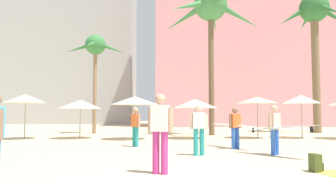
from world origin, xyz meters
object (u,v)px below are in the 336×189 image
Objects in this scene: palm_tree_center at (210,11)px; backpack at (316,163)px; cafe_umbrella_2 at (80,104)px; cafe_umbrella_6 at (301,99)px; palm_tree_left at (95,50)px; person_near_right at (276,128)px; cafe_umbrella_5 at (257,100)px; person_mid_right at (199,127)px; cafe_umbrella_4 at (135,100)px; person_far_right at (136,125)px; cafe_umbrella_1 at (25,99)px; person_mid_center at (235,126)px; palm_tree_far_left at (315,21)px; cafe_umbrella_0 at (195,104)px; person_near_left at (160,130)px.

backpack is at bearing -88.43° from palm_tree_center.
cafe_umbrella_2 is 12.48m from cafe_umbrella_6.
palm_tree_left is at bearing 160.86° from cafe_umbrella_6.
person_near_right reaches higher than backpack.
palm_tree_left reaches higher than cafe_umbrella_5.
cafe_umbrella_4 is at bearing 18.58° from person_mid_right.
palm_tree_left reaches higher than cafe_umbrella_6.
person_near_right is (5.19, -6.66, -1.19)m from cafe_umbrella_4.
person_far_right is at bearing -120.97° from palm_tree_center.
cafe_umbrella_1 is 11.49m from person_mid_center.
person_near_right is (11.17, -7.00, -1.30)m from cafe_umbrella_1.
palm_tree_left is at bearing -177.59° from palm_tree_far_left.
cafe_umbrella_4 is at bearing -174.46° from cafe_umbrella_5.
cafe_umbrella_6 is (15.36, 0.40, -0.01)m from cafe_umbrella_1.
cafe_umbrella_6 is at bearing 1.49° from cafe_umbrella_5.
cafe_umbrella_4 is at bearing -171.15° from cafe_umbrella_0.
person_near_right is at bearing -75.35° from cafe_umbrella_0.
cafe_umbrella_6 is at bearing -124.26° from palm_tree_far_left.
cafe_umbrella_4 is at bearing -3.20° from cafe_umbrella_1.
palm_tree_left is 7.15m from cafe_umbrella_4.
cafe_umbrella_2 is 1.41× the size of person_mid_right.
cafe_umbrella_0 reaches higher than person_far_right.
cafe_umbrella_2 reaches higher than person_far_right.
backpack is at bearing -42.04° from cafe_umbrella_1.
cafe_umbrella_2 is at bearing -161.14° from palm_tree_center.
person_mid_right is (2.30, -2.84, 0.03)m from person_far_right.
palm_tree_center is at bearing 4.59° from person_near_left.
cafe_umbrella_5 is 11.83m from person_near_left.
cafe_umbrella_4 is 6.88m from cafe_umbrella_5.
palm_tree_center reaches higher than person_near_right.
cafe_umbrella_0 reaches higher than person_mid_center.
cafe_umbrella_1 is 5.81× the size of backpack.
palm_tree_left is at bearing 122.47° from cafe_umbrella_4.
cafe_umbrella_1 is 12.83m from cafe_umbrella_5.
cafe_umbrella_1 reaches higher than cafe_umbrella_6.
cafe_umbrella_2 is 5.79m from person_far_right.
cafe_umbrella_6 is (9.38, 0.73, 0.11)m from cafe_umbrella_4.
backpack is at bearing 160.16° from person_mid_center.
person_far_right is 0.90× the size of person_near_left.
palm_tree_left is at bearing 23.41° from person_mid_right.
cafe_umbrella_4 is 6.00× the size of backpack.
person_near_left is at bearing -100.42° from cafe_umbrella_0.
cafe_umbrella_6 is (6.07, 0.21, 0.26)m from cafe_umbrella_0.
cafe_umbrella_4 is at bearing 26.72° from person_near_left.
palm_tree_center is at bearing 64.68° from cafe_umbrella_0.
cafe_umbrella_5 is at bearing 5.54° from cafe_umbrella_4.
palm_tree_center is 4.09× the size of person_near_right.
cafe_umbrella_1 is 2.93m from cafe_umbrella_2.
cafe_umbrella_6 is 7.43m from person_mid_center.
cafe_umbrella_1 reaches higher than person_near_left.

